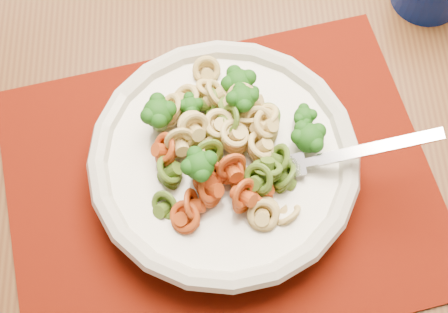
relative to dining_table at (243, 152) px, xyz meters
name	(u,v)px	position (x,y,z in m)	size (l,w,h in m)	color
dining_table	(243,152)	(0.00, 0.00, 0.00)	(1.60, 1.29, 0.70)	#543317
placemat	(222,187)	(-0.05, -0.07, 0.09)	(0.41, 0.32, 0.00)	#591203
pasta_bowl	(224,161)	(-0.04, -0.05, 0.13)	(0.26, 0.26, 0.05)	beige
pasta_broccoli_heap	(224,154)	(-0.04, -0.05, 0.14)	(0.22, 0.22, 0.06)	tan
fork	(292,166)	(0.01, -0.09, 0.14)	(0.19, 0.02, 0.01)	silver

